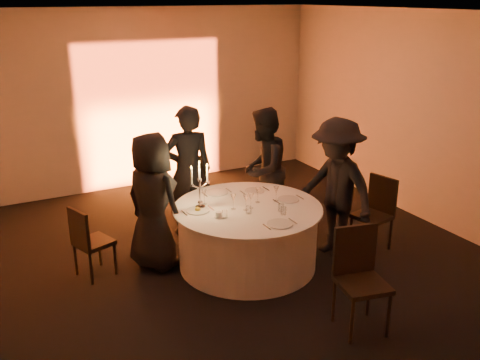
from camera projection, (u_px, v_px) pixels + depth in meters
name	position (u px, v px, depth m)	size (l,w,h in m)	color
floor	(247.00, 264.00, 6.66)	(7.00, 7.00, 0.00)	black
ceiling	(249.00, 12.00, 5.67)	(7.00, 7.00, 0.00)	silver
wall_back	(150.00, 99.00, 9.10)	(7.00, 7.00, 0.00)	beige
wall_right	(436.00, 121.00, 7.48)	(7.00, 7.00, 0.00)	beige
uplighter_fixture	(161.00, 184.00, 9.32)	(0.25, 0.12, 0.10)	black
banquet_table	(248.00, 236.00, 6.54)	(1.80, 1.80, 0.77)	black
chair_left	(88.00, 239.00, 6.21)	(0.49, 0.49, 0.88)	black
chair_back_left	(189.00, 183.00, 7.85)	(0.45, 0.45, 0.99)	black
chair_back_right	(263.00, 185.00, 7.82)	(0.58, 0.58, 0.96)	black
chair_right	(376.00, 209.00, 6.94)	(0.50, 0.50, 0.96)	black
chair_front	(359.00, 272.00, 5.27)	(0.54, 0.54, 1.05)	black
guest_left	(153.00, 202.00, 6.37)	(0.82, 0.54, 1.69)	black
guest_back_left	(188.00, 171.00, 7.27)	(0.66, 0.43, 1.81)	black
guest_back_right	(263.00, 169.00, 7.45)	(0.84, 0.66, 1.74)	black
guest_right	(336.00, 188.00, 6.68)	(1.15, 0.66, 1.78)	black
plate_left	(198.00, 210.00, 6.28)	(0.36, 0.27, 0.08)	white
plate_back_left	(217.00, 192.00, 6.86)	(0.36, 0.29, 0.01)	white
plate_back_right	(255.00, 191.00, 6.92)	(0.35, 0.25, 0.01)	white
plate_right	(288.00, 199.00, 6.63)	(0.36, 0.27, 0.01)	white
plate_front	(280.00, 224.00, 5.92)	(0.36, 0.29, 0.01)	white
coffee_cup	(219.00, 215.00, 6.10)	(0.11, 0.11, 0.07)	white
candelabra	(200.00, 192.00, 6.31)	(0.25, 0.12, 0.59)	silver
wine_glass_a	(276.00, 191.00, 6.54)	(0.07, 0.07, 0.19)	white
wine_glass_b	(233.00, 198.00, 6.30)	(0.07, 0.07, 0.19)	white
wine_glass_c	(204.00, 194.00, 6.44)	(0.07, 0.07, 0.19)	white
wine_glass_d	(246.00, 199.00, 6.27)	(0.07, 0.07, 0.19)	white
wine_glass_e	(258.00, 192.00, 6.50)	(0.07, 0.07, 0.19)	white
wine_glass_f	(251.00, 198.00, 6.32)	(0.07, 0.07, 0.19)	white
tumbler_a	(249.00, 210.00, 6.20)	(0.07, 0.07, 0.09)	white
tumbler_b	(281.00, 208.00, 6.27)	(0.07, 0.07, 0.09)	white
tumbler_c	(283.00, 211.00, 6.18)	(0.07, 0.07, 0.09)	white
tumbler_d	(225.00, 214.00, 6.08)	(0.07, 0.07, 0.09)	white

